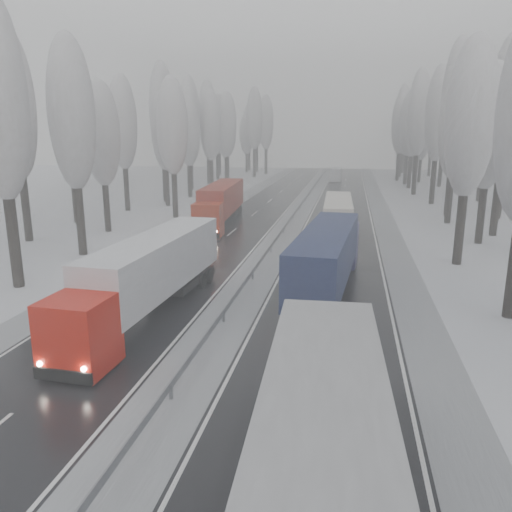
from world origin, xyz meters
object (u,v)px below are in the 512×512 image
(box_truck_distant, at_px, (336,174))
(truck_red_white, at_px, (149,273))
(truck_blue_box, at_px, (328,255))
(truck_red_red, at_px, (221,202))
(truck_cream_box, at_px, (338,215))
(truck_grey_tarp, at_px, (322,472))

(box_truck_distant, height_order, truck_red_white, truck_red_white)
(box_truck_distant, bearing_deg, truck_blue_box, -87.11)
(truck_blue_box, xyz_separation_m, truck_red_red, (-12.45, 21.77, 0.05))
(box_truck_distant, bearing_deg, truck_red_red, -99.87)
(box_truck_distant, relative_size, truck_red_red, 0.44)
(truck_blue_box, distance_m, truck_red_red, 25.08)
(truck_blue_box, bearing_deg, truck_red_red, 124.29)
(truck_blue_box, height_order, truck_red_white, truck_blue_box)
(truck_cream_box, bearing_deg, truck_grey_tarp, -90.41)
(box_truck_distant, xyz_separation_m, truck_red_white, (-7.36, -80.14, 1.04))
(truck_blue_box, height_order, box_truck_distant, truck_blue_box)
(box_truck_distant, bearing_deg, truck_cream_box, -86.57)
(truck_red_red, bearing_deg, truck_grey_tarp, -76.85)
(truck_blue_box, height_order, truck_red_red, truck_red_red)
(truck_cream_box, bearing_deg, truck_red_white, -113.83)
(truck_grey_tarp, relative_size, box_truck_distant, 2.33)
(truck_cream_box, bearing_deg, box_truck_distant, 90.53)
(truck_cream_box, height_order, truck_red_red, truck_red_red)
(truck_grey_tarp, bearing_deg, box_truck_distant, 89.37)
(truck_grey_tarp, distance_m, truck_blue_box, 20.38)
(box_truck_distant, height_order, truck_red_red, truck_red_red)
(truck_grey_tarp, xyz_separation_m, truck_blue_box, (-0.81, 20.36, -0.12))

